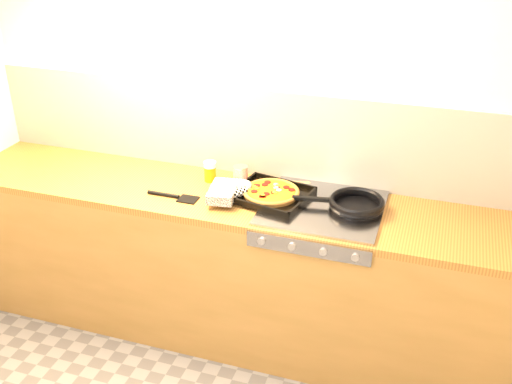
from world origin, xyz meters
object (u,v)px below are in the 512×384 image
(pizza_on_tray, at_px, (258,192))
(juice_glass, at_px, (210,171))
(frying_pan, at_px, (355,204))
(tomato_can, at_px, (241,176))

(pizza_on_tray, xyz_separation_m, juice_glass, (-0.32, 0.13, 0.02))
(pizza_on_tray, relative_size, frying_pan, 1.10)
(pizza_on_tray, xyz_separation_m, frying_pan, (0.50, 0.03, -0.00))
(pizza_on_tray, relative_size, juice_glass, 4.68)
(juice_glass, bearing_deg, pizza_on_tray, -21.34)
(frying_pan, relative_size, juice_glass, 4.25)
(frying_pan, xyz_separation_m, juice_glass, (-0.82, 0.09, 0.02))
(tomato_can, bearing_deg, juice_glass, 179.69)
(tomato_can, bearing_deg, pizza_on_tray, -41.33)
(juice_glass, bearing_deg, tomato_can, -0.31)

